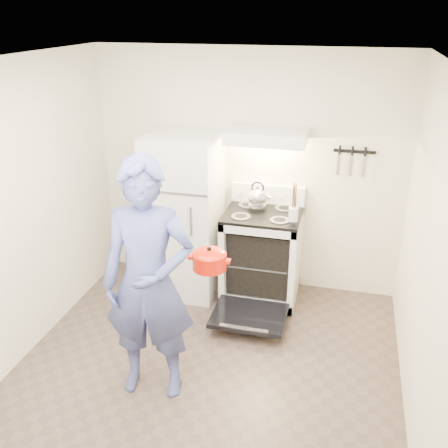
{
  "coord_description": "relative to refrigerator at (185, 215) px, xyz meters",
  "views": [
    {
      "loc": [
        0.99,
        -3.06,
        2.83
      ],
      "look_at": [
        -0.05,
        1.0,
        1.0
      ],
      "focal_mm": 40.0,
      "sensor_mm": 36.0,
      "label": 1
    }
  ],
  "objects": [
    {
      "name": "knife_strip",
      "position": [
        1.63,
        0.33,
        0.7
      ],
      "size": [
        0.4,
        0.02,
        0.03
      ],
      "primitive_type": "cube",
      "color": "black",
      "rests_on": "back_wall"
    },
    {
      "name": "range_hood",
      "position": [
        0.81,
        0.1,
        0.86
      ],
      "size": [
        0.76,
        0.5,
        0.12
      ],
      "primitive_type": "cube",
      "color": "silver",
      "rests_on": "back_wall"
    },
    {
      "name": "oven_rack",
      "position": [
        0.81,
        0.02,
        -0.41
      ],
      "size": [
        0.6,
        0.52,
        0.01
      ],
      "primitive_type": "cube",
      "color": "slate",
      "rests_on": "stove_body"
    },
    {
      "name": "person",
      "position": [
        0.24,
        -1.55,
        0.11
      ],
      "size": [
        0.76,
        0.55,
        1.92
      ],
      "primitive_type": "imported",
      "rotation": [
        0.0,
        0.0,
        0.14
      ],
      "color": "navy",
      "rests_on": "floor"
    },
    {
      "name": "dutch_oven",
      "position": [
        0.59,
        -1.16,
        0.14
      ],
      "size": [
        0.34,
        0.27,
        0.23
      ],
      "primitive_type": null,
      "color": "red",
      "rests_on": "person"
    },
    {
      "name": "cooktop",
      "position": [
        0.81,
        0.02,
        0.09
      ],
      "size": [
        0.76,
        0.65,
        0.03
      ],
      "primitive_type": "cube",
      "color": "black",
      "rests_on": "stove_body"
    },
    {
      "name": "stove_body",
      "position": [
        0.81,
        0.02,
        -0.39
      ],
      "size": [
        0.76,
        0.65,
        0.92
      ],
      "primitive_type": "cube",
      "color": "silver",
      "rests_on": "floor"
    },
    {
      "name": "oven_door",
      "position": [
        0.81,
        -0.57,
        -0.72
      ],
      "size": [
        0.7,
        0.54,
        0.04
      ],
      "primitive_type": "cube",
      "color": "black",
      "rests_on": "floor"
    },
    {
      "name": "floor",
      "position": [
        0.58,
        -1.45,
        -0.85
      ],
      "size": [
        3.6,
        3.6,
        0.0
      ],
      "primitive_type": "plane",
      "color": "#4D3F33",
      "rests_on": "ground"
    },
    {
      "name": "pizza_stone",
      "position": [
        0.9,
        -0.06,
        -0.4
      ],
      "size": [
        0.29,
        0.29,
        0.02
      ],
      "primitive_type": "cylinder",
      "color": "olive",
      "rests_on": "oven_rack"
    },
    {
      "name": "back_wall",
      "position": [
        0.58,
        0.35,
        0.4
      ],
      "size": [
        3.2,
        0.02,
        2.5
      ],
      "primitive_type": "cube",
      "color": "beige",
      "rests_on": "ground"
    },
    {
      "name": "refrigerator",
      "position": [
        0.0,
        0.0,
        0.0
      ],
      "size": [
        0.7,
        0.7,
        1.7
      ],
      "primitive_type": "cube",
      "color": "silver",
      "rests_on": "floor"
    },
    {
      "name": "utensil_jar",
      "position": [
        1.13,
        -0.16,
        0.2
      ],
      "size": [
        0.09,
        0.09,
        0.13
      ],
      "primitive_type": "cylinder",
      "rotation": [
        0.0,
        0.0,
        -0.03
      ],
      "color": "silver",
      "rests_on": "cooktop"
    },
    {
      "name": "tea_kettle",
      "position": [
        0.73,
        0.1,
        0.25
      ],
      "size": [
        0.24,
        0.2,
        0.29
      ],
      "primitive_type": null,
      "color": "#BCBCC1",
      "rests_on": "cooktop"
    },
    {
      "name": "backsplash",
      "position": [
        0.81,
        0.31,
        0.2
      ],
      "size": [
        0.76,
        0.07,
        0.2
      ],
      "primitive_type": "cube",
      "color": "silver",
      "rests_on": "cooktop"
    }
  ]
}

